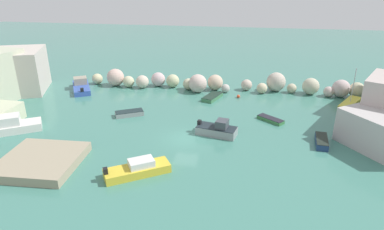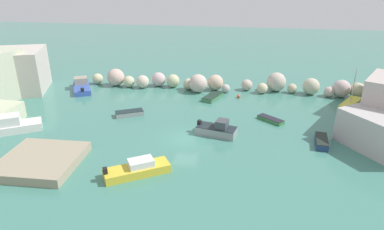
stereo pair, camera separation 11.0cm
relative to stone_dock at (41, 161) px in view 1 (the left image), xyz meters
name	(u,v)px [view 1 (the left image)]	position (x,y,z in m)	size (l,w,h in m)	color
cove_water	(186,139)	(11.90, 7.33, -0.42)	(160.00, 160.00, 0.00)	#428072
rock_breakwater	(226,83)	(14.91, 23.70, 0.71)	(39.83, 5.05, 2.74)	beige
stone_dock	(41,161)	(0.00, 0.00, 0.00)	(6.69, 6.75, 0.84)	tan
channel_buoy	(238,96)	(16.87, 20.84, -0.19)	(0.46, 0.46, 0.46)	#E04C28
moored_boat_0	(129,113)	(4.05, 12.36, -0.12)	(3.56, 2.75, 0.60)	#909798
moored_boat_1	(350,104)	(31.15, 19.64, -0.01)	(3.88, 5.17, 5.14)	gold
moored_boat_2	(217,130)	(15.05, 8.75, 0.19)	(4.51, 2.68, 1.78)	gray
moored_boat_3	(7,127)	(-7.45, 5.74, 0.23)	(7.13, 5.58, 1.88)	silver
moored_boat_4	(322,141)	(25.66, 8.29, -0.09)	(1.50, 3.36, 0.67)	navy
moored_boat_5	(81,86)	(-6.18, 20.64, 0.14)	(4.88, 6.37, 1.70)	#3757B4
moored_boat_6	(138,169)	(9.06, -0.06, 0.09)	(5.66, 4.48, 1.35)	gold
moored_boat_7	(24,168)	(-0.98, -1.14, -0.12)	(3.35, 1.61, 0.61)	gray
moored_boat_8	(271,119)	(20.87, 13.39, -0.21)	(3.14, 2.81, 0.43)	#3C7D44
moored_boat_9	(212,97)	(13.34, 19.89, -0.16)	(2.72, 3.94, 0.52)	#407A50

